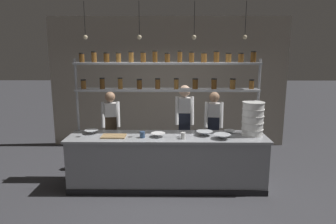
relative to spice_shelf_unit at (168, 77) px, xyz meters
name	(u,v)px	position (x,y,z in m)	size (l,w,h in m)	color
ground_plane	(167,186)	(-0.02, -0.33, -1.89)	(40.00, 40.00, 0.00)	#3D3D42
back_wall	(168,83)	(-0.02, 2.12, -0.31)	(5.78, 0.12, 3.15)	#9E9384
prep_counter	(167,161)	(-0.02, -0.33, -1.43)	(3.38, 0.76, 0.92)	gray
spice_shelf_unit	(168,77)	(0.00, 0.00, 0.00)	(3.26, 0.28, 2.35)	#999BA0
chef_left	(111,126)	(-1.14, 0.49, -1.00)	(0.39, 0.31, 1.57)	black
chef_center	(184,122)	(0.31, 0.41, -0.90)	(0.36, 0.30, 1.70)	black
chef_right	(213,126)	(0.89, 0.48, -1.00)	(0.39, 0.31, 1.57)	black
container_stack	(253,119)	(1.44, -0.27, -0.68)	(0.37, 0.37, 0.58)	white
cutting_board	(114,136)	(-0.91, -0.41, -0.96)	(0.40, 0.26, 0.02)	#A88456
prep_bowl_near_left	(158,135)	(-0.17, -0.40, -0.94)	(0.24, 0.24, 0.07)	white
prep_bowl_center_front	(222,137)	(0.89, -0.51, -0.93)	(0.29, 0.29, 0.08)	#B2B7BC
prep_bowl_center_back	(92,132)	(-1.34, -0.21, -0.94)	(0.24, 0.24, 0.07)	silver
prep_bowl_near_right	(205,133)	(0.62, -0.30, -0.93)	(0.28, 0.28, 0.08)	#B2B7BC
prep_bowl_far_left	(230,132)	(1.08, -0.16, -0.94)	(0.19, 0.19, 0.05)	silver
serving_cup_front	(142,135)	(-0.43, -0.45, -0.92)	(0.09, 0.09, 0.11)	#334C70
serving_cup_by_board	(183,136)	(0.25, -0.51, -0.91)	(0.08, 0.08, 0.11)	silver
pendant_light_row	(166,36)	(-0.03, -0.33, 0.69)	(2.62, 0.07, 0.59)	black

